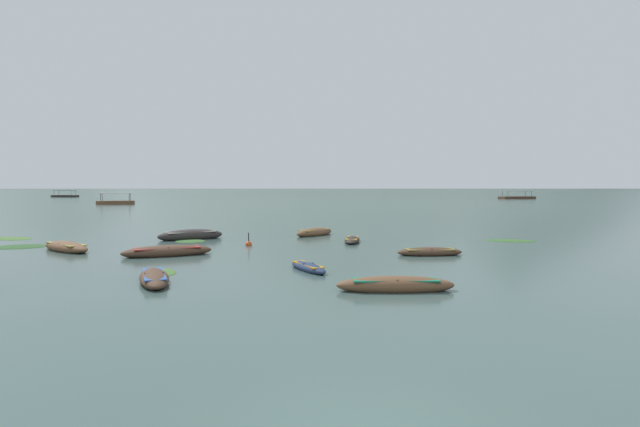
% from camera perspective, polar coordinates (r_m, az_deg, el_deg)
% --- Properties ---
extents(ground_plane, '(6000.00, 6000.00, 0.00)m').
position_cam_1_polar(ground_plane, '(1506.98, -3.91, 2.95)').
color(ground_plane, '#425B56').
extents(mountain_1, '(1070.24, 1070.24, 255.28)m').
position_cam_1_polar(mountain_1, '(2238.03, -27.59, 5.92)').
color(mountain_1, slate).
rests_on(mountain_1, ground).
extents(mountain_2, '(2312.52, 2312.52, 529.31)m').
position_cam_1_polar(mountain_2, '(2331.19, 1.82, 9.52)').
color(mountain_2, slate).
rests_on(mountain_2, ground).
extents(mountain_3, '(1250.94, 1250.94, 412.54)m').
position_cam_1_polar(mountain_3, '(2229.80, 21.36, 8.10)').
color(mountain_3, '#4C5B56').
rests_on(mountain_3, ground).
extents(rowboat_0, '(3.43, 3.59, 0.69)m').
position_cam_1_polar(rowboat_0, '(36.12, -0.64, -2.20)').
color(rowboat_0, brown).
rests_on(rowboat_0, ground).
extents(rowboat_1, '(2.14, 4.00, 0.51)m').
position_cam_1_polar(rowboat_1, '(19.53, -18.60, -7.06)').
color(rowboat_1, '#4C3323').
rests_on(rowboat_1, ground).
extents(rowboat_3, '(1.57, 3.48, 0.44)m').
position_cam_1_polar(rowboat_3, '(31.80, 3.73, -3.07)').
color(rowboat_3, '#2D2826').
rests_on(rowboat_3, ground).
extents(rowboat_4, '(1.83, 3.06, 0.40)m').
position_cam_1_polar(rowboat_4, '(21.12, -1.38, -6.22)').
color(rowboat_4, navy).
rests_on(rowboat_4, ground).
extents(rowboat_5, '(4.63, 3.45, 0.84)m').
position_cam_1_polar(rowboat_5, '(34.61, -14.70, -2.46)').
color(rowboat_5, '#2D2826').
rests_on(rowboat_5, ground).
extents(rowboat_6, '(4.76, 2.94, 0.68)m').
position_cam_1_polar(rowboat_6, '(26.78, -17.20, -4.20)').
color(rowboat_6, '#4C3323').
rests_on(rowboat_6, ground).
extents(rowboat_7, '(3.42, 1.15, 0.51)m').
position_cam_1_polar(rowboat_7, '(26.36, 12.55, -4.36)').
color(rowboat_7, '#4C3323').
rests_on(rowboat_7, ground).
extents(rowboat_8, '(4.15, 4.11, 0.64)m').
position_cam_1_polar(rowboat_8, '(30.93, -27.25, -3.46)').
color(rowboat_8, brown).
rests_on(rowboat_8, ground).
extents(rowboat_10, '(4.11, 1.25, 0.62)m').
position_cam_1_polar(rowboat_10, '(17.24, 8.71, -8.15)').
color(rowboat_10, brown).
rests_on(rowboat_10, ground).
extents(ferry_0, '(11.14, 5.54, 2.54)m').
position_cam_1_polar(ferry_0, '(156.96, 21.77, 1.74)').
color(ferry_0, '#4C3323').
rests_on(ferry_0, ground).
extents(ferry_1, '(7.52, 4.34, 2.54)m').
position_cam_1_polar(ferry_1, '(108.62, -22.51, 1.22)').
color(ferry_1, brown).
rests_on(ferry_1, ground).
extents(ferry_2, '(9.21, 5.23, 2.54)m').
position_cam_1_polar(ferry_2, '(191.35, -27.35, 1.82)').
color(ferry_2, '#2D2826').
rests_on(ferry_2, ground).
extents(mooring_buoy, '(0.39, 0.39, 0.90)m').
position_cam_1_polar(mooring_buoy, '(30.16, -8.24, -3.52)').
color(mooring_buoy, '#DB4C1E').
rests_on(mooring_buoy, ground).
extents(weed_patch_0, '(3.60, 2.60, 0.14)m').
position_cam_1_polar(weed_patch_0, '(34.81, 21.14, -2.97)').
color(weed_patch_0, '#38662D').
rests_on(weed_patch_0, ground).
extents(weed_patch_1, '(2.79, 2.77, 0.14)m').
position_cam_1_polar(weed_patch_1, '(33.43, -14.75, -3.10)').
color(weed_patch_1, '#38662D').
rests_on(weed_patch_1, ground).
extents(weed_patch_2, '(2.17, 2.62, 0.14)m').
position_cam_1_polar(weed_patch_2, '(21.71, -18.06, -6.46)').
color(weed_patch_2, '#477033').
rests_on(weed_patch_2, ground).
extents(weed_patch_3, '(3.83, 3.40, 0.14)m').
position_cam_1_polar(weed_patch_3, '(39.93, -31.96, -2.47)').
color(weed_patch_3, '#477033').
rests_on(weed_patch_3, ground).
extents(weed_patch_4, '(3.46, 2.96, 0.14)m').
position_cam_1_polar(weed_patch_4, '(34.27, -31.27, -3.30)').
color(weed_patch_4, '#2D5628').
rests_on(weed_patch_4, ground).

